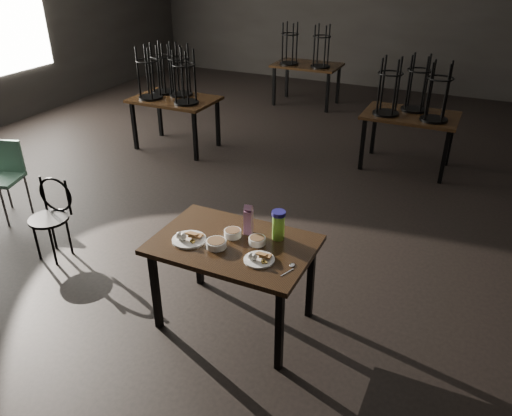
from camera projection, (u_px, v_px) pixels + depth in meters
The scene contains 14 objects.
main_table at pixel (233, 251), 3.76m from camera, with size 1.20×0.80×0.75m.
plate_left at pixel (189, 238), 3.74m from camera, with size 0.26×0.26×0.08m.
plate_right at pixel (259, 258), 3.51m from camera, with size 0.22×0.22×0.07m.
bowl_near at pixel (233, 233), 3.79m from camera, with size 0.13×0.13×0.05m.
bowl_far at pixel (257, 240), 3.70m from camera, with size 0.13×0.13×0.05m.
bowl_big at pixel (216, 244), 3.66m from camera, with size 0.15×0.15×0.05m.
juice_carton at pixel (248, 220), 3.79m from camera, with size 0.07×0.07×0.25m.
water_bottle at pixel (278, 225), 3.73m from camera, with size 0.11×0.11×0.23m.
spoon at pixel (291, 266), 3.45m from camera, with size 0.05×0.18×0.01m.
bentwood_chair at pixel (52, 212), 4.75m from camera, with size 0.39×0.38×0.78m.
school_chair at pixel (3, 172), 5.45m from camera, with size 0.49×0.49×0.84m.
bg_table_left at pixel (172, 94), 7.15m from camera, with size 1.20×0.80×1.48m.
bg_table_right at pixel (411, 112), 6.48m from camera, with size 1.20×0.80×1.48m.
bg_table_far at pixel (307, 64), 9.12m from camera, with size 1.20×0.80×1.48m.
Camera 1 is at (2.28, -4.65, 2.74)m, focal length 35.00 mm.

